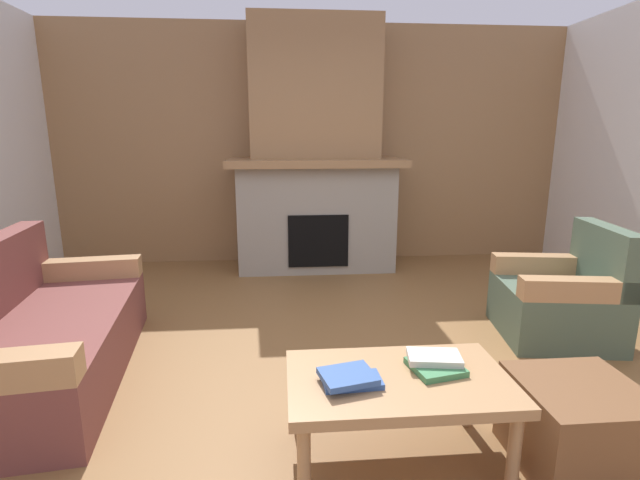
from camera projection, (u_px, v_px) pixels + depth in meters
ground at (348, 384)px, 2.83m from camera, size 9.00×9.00×0.00m
wall_back_wood_panel at (313, 146)px, 5.44m from camera, size 6.00×0.12×2.70m
fireplace at (315, 164)px, 5.12m from camera, size 1.90×0.82×2.70m
couch at (39, 336)px, 2.83m from camera, size 1.05×1.89×0.85m
armchair at (562, 299)px, 3.44m from camera, size 0.87×0.87×0.85m
coffee_table at (398, 387)px, 2.09m from camera, size 1.00×0.60×0.43m
ottoman at (577, 426)px, 2.10m from camera, size 0.52×0.52×0.40m
book_stack_near_edge at (350, 378)px, 2.01m from camera, size 0.28×0.24×0.05m
book_stack_center at (435, 363)px, 2.14m from camera, size 0.26×0.26×0.06m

